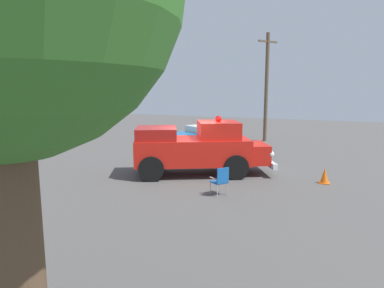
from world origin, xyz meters
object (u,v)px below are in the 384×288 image
(utility_pole, at_px, (266,86))
(lawn_chair_near_truck, at_px, (232,133))
(vintage_fire_truck, at_px, (197,147))
(oak_tree_left, at_px, (37,90))
(lawn_chair_by_car, at_px, (221,179))
(spectator_seated, at_px, (232,132))
(traffic_cone, at_px, (325,176))
(classic_hot_rod, at_px, (200,137))

(utility_pole, bearing_deg, lawn_chair_near_truck, 26.86)
(vintage_fire_truck, relative_size, oak_tree_left, 1.19)
(vintage_fire_truck, relative_size, lawn_chair_by_car, 6.15)
(lawn_chair_by_car, distance_m, spectator_seated, 12.64)
(lawn_chair_near_truck, xyz_separation_m, spectator_seated, (-0.00, 0.13, 0.11))
(lawn_chair_by_car, relative_size, spectator_seated, 0.79)
(lawn_chair_by_car, height_order, oak_tree_left, oak_tree_left)
(utility_pole, relative_size, traffic_cone, 11.92)
(traffic_cone, bearing_deg, lawn_chair_near_truck, -54.18)
(vintage_fire_truck, bearing_deg, spectator_seated, -81.80)
(classic_hot_rod, xyz_separation_m, spectator_seated, (-0.94, -3.72, -0.05))
(lawn_chair_by_car, bearing_deg, oak_tree_left, -24.53)
(lawn_chair_by_car, xyz_separation_m, utility_pole, (1.21, -13.40, 3.34))
(lawn_chair_near_truck, height_order, utility_pole, utility_pole)
(lawn_chair_by_car, bearing_deg, vintage_fire_truck, -51.97)
(vintage_fire_truck, bearing_deg, oak_tree_left, -19.37)
(lawn_chair_near_truck, distance_m, spectator_seated, 0.17)
(lawn_chair_near_truck, height_order, lawn_chair_by_car, same)
(oak_tree_left, relative_size, traffic_cone, 8.29)
(lawn_chair_by_car, distance_m, utility_pole, 13.86)
(lawn_chair_near_truck, relative_size, lawn_chair_by_car, 1.00)
(vintage_fire_truck, xyz_separation_m, utility_pole, (-0.73, -10.93, 2.73))
(vintage_fire_truck, bearing_deg, lawn_chair_near_truck, -81.89)
(vintage_fire_truck, height_order, traffic_cone, vintage_fire_truck)
(vintage_fire_truck, xyz_separation_m, oak_tree_left, (15.19, -5.34, 2.45))
(vintage_fire_truck, distance_m, classic_hot_rod, 6.45)
(lawn_chair_by_car, bearing_deg, lawn_chair_near_truck, -74.83)
(spectator_seated, bearing_deg, lawn_chair_near_truck, -88.49)
(spectator_seated, bearing_deg, vintage_fire_truck, 98.20)
(lawn_chair_near_truck, relative_size, traffic_cone, 1.61)
(lawn_chair_by_car, xyz_separation_m, spectator_seated, (3.34, -12.19, 0.11))
(vintage_fire_truck, distance_m, utility_pole, 11.29)
(traffic_cone, bearing_deg, lawn_chair_by_car, 43.55)
(oak_tree_left, xyz_separation_m, utility_pole, (-15.92, -5.59, 0.28))
(vintage_fire_truck, distance_m, oak_tree_left, 16.29)
(traffic_cone, bearing_deg, vintage_fire_truck, 7.13)
(lawn_chair_near_truck, distance_m, traffic_cone, 11.34)
(lawn_chair_by_car, height_order, spectator_seated, spectator_seated)
(classic_hot_rod, distance_m, oak_tree_left, 13.19)
(vintage_fire_truck, relative_size, utility_pole, 0.83)
(oak_tree_left, xyz_separation_m, traffic_cone, (-20.42, 4.68, -3.34))
(spectator_seated, bearing_deg, traffic_cone, 126.19)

